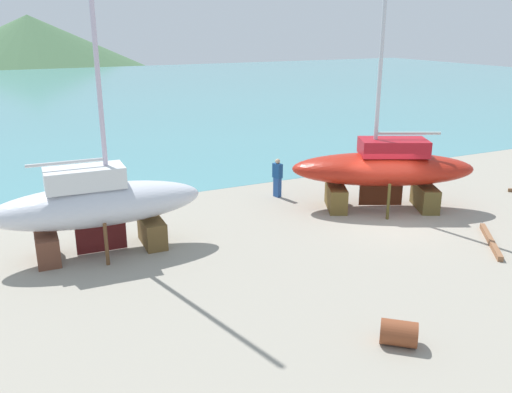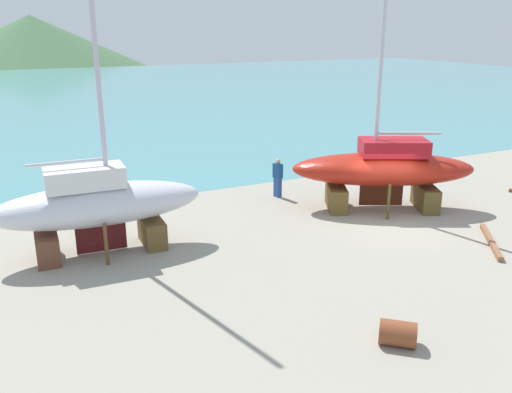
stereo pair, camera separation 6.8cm
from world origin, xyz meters
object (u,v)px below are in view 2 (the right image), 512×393
sailboat_far_slipway (384,169)px  barrel_tipped_right (398,333)px  worker (278,177)px  sailboat_small_center (97,204)px

sailboat_far_slipway → barrel_tipped_right: (-6.05, -8.30, -1.40)m
sailboat_far_slipway → worker: sailboat_far_slipway is taller
sailboat_far_slipway → barrel_tipped_right: bearing=79.8°
worker → sailboat_small_center: bearing=6.5°
worker → barrel_tipped_right: (-2.91, -11.61, -0.60)m
sailboat_small_center → sailboat_far_slipway: bearing=-0.1°
sailboat_far_slipway → sailboat_small_center: size_ratio=0.96×
worker → barrel_tipped_right: 11.98m
barrel_tipped_right → sailboat_small_center: bearing=121.4°
sailboat_far_slipway → sailboat_small_center: 11.40m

